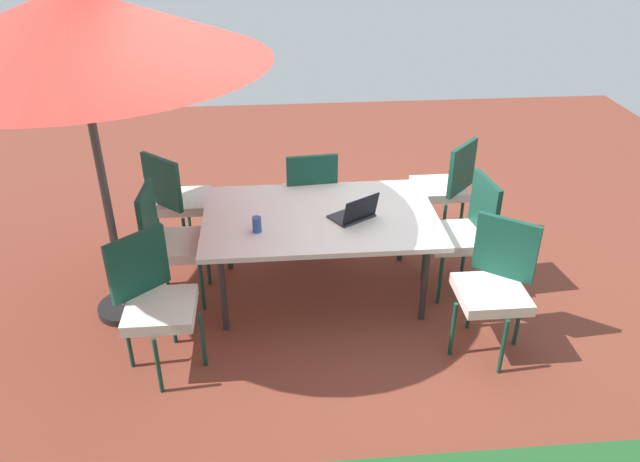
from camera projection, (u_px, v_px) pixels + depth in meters
name	position (u px, v px, depth m)	size (l,w,h in m)	color
ground_plane	(320.00, 292.00, 5.17)	(10.00, 10.00, 0.02)	brown
dining_table	(320.00, 220.00, 4.83)	(1.81, 1.16, 0.72)	silver
patio_umbrella	(73.00, 27.00, 3.85)	(2.49, 2.49, 2.43)	#4C4C4C
chair_northwest	(495.00, 282.00, 4.30)	(0.58, 0.58, 0.98)	silver
chair_northeast	(154.00, 298.00, 4.14)	(0.59, 0.59, 0.98)	silver
chair_east	(170.00, 238.00, 4.83)	(0.47, 0.46, 0.98)	silver
chair_southwest	(445.00, 184.00, 5.69)	(0.59, 0.59, 0.98)	silver
chair_southeast	(178.00, 197.00, 5.45)	(0.59, 0.59, 0.98)	silver
chair_west	(464.00, 230.00, 4.95)	(0.48, 0.47, 0.98)	silver
chair_south	(310.00, 194.00, 5.51)	(0.47, 0.48, 0.98)	silver
laptop	(355.00, 214.00, 4.73)	(0.40, 0.38, 0.21)	#2D2D33
cup	(257.00, 225.00, 4.55)	(0.07, 0.07, 0.12)	#334C99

